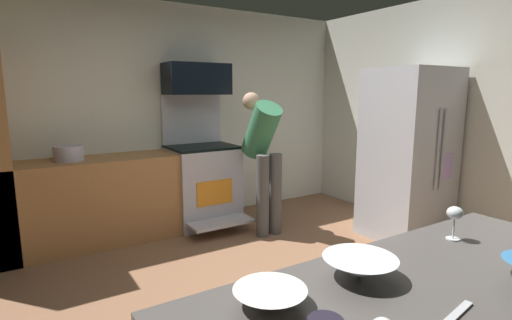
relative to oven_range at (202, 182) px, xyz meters
name	(u,v)px	position (x,y,z in m)	size (l,w,h in m)	color
ground_plane	(275,303)	(-0.31, -1.97, -0.52)	(5.20, 4.80, 0.02)	brown
wall_back	(165,115)	(-0.31, 0.37, 0.79)	(5.20, 0.12, 2.60)	silver
wall_right	(475,119)	(2.23, -1.97, 0.79)	(0.12, 4.80, 2.60)	silver
lower_cabinet_run	(96,201)	(-1.21, 0.01, -0.06)	(2.40, 0.60, 0.90)	#A87241
oven_range	(202,182)	(0.00, 0.00, 0.00)	(0.76, 0.94, 1.54)	#B9B8C4
microwave	(197,79)	(0.00, 0.09, 1.21)	(0.74, 0.38, 0.36)	black
refrigerator	(408,154)	(1.72, -1.56, 0.40)	(0.83, 0.74, 1.82)	#B6B8C1
person_cook	(263,151)	(0.45, -0.64, 0.41)	(0.31, 0.60, 1.57)	#4E4E4E
mixing_bowl_small	(270,297)	(-1.24, -3.26, 0.42)	(0.24, 0.24, 0.06)	white
mixing_bowl_prep	(360,267)	(-0.85, -3.28, 0.43)	(0.28, 0.28, 0.08)	white
wine_glass_mid	(455,215)	(-0.20, -3.24, 0.51)	(0.07, 0.07, 0.16)	silver
knife_chef	(453,317)	(-0.81, -3.62, 0.39)	(0.25, 0.02, 0.01)	#B7BABF
stock_pot	(68,153)	(-1.43, 0.01, 0.46)	(0.28, 0.28, 0.15)	#BCB4C5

